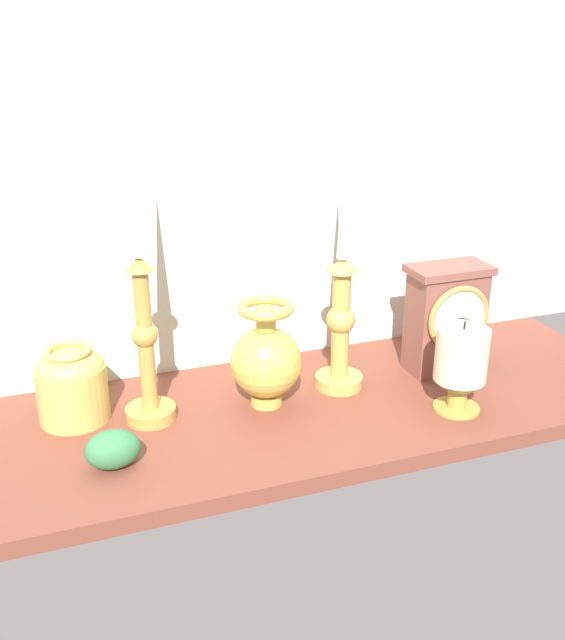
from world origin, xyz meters
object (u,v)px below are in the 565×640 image
(mantel_clock, at_px, (446,318))
(brass_vase_jar, at_px, (72,383))
(candlestick_tall_left, at_px, (144,321))
(pillar_candle_front, at_px, (461,362))
(candlestick_tall_center, at_px, (341,310))
(brass_vase_bulbous, at_px, (266,358))

(mantel_clock, relative_size, brass_vase_jar, 1.59)
(candlestick_tall_left, xyz_separation_m, pillar_candle_front, (0.43, -0.12, -0.08))
(candlestick_tall_left, bearing_deg, mantel_clock, -0.07)
(candlestick_tall_center, bearing_deg, brass_vase_jar, 174.89)
(candlestick_tall_center, bearing_deg, mantel_clock, -0.74)
(candlestick_tall_center, distance_m, brass_vase_jar, 0.40)
(brass_vase_bulbous, bearing_deg, candlestick_tall_center, 7.13)
(brass_vase_bulbous, bearing_deg, mantel_clock, 2.45)
(candlestick_tall_center, height_order, brass_vase_bulbous, candlestick_tall_center)
(pillar_candle_front, bearing_deg, brass_vase_jar, 163.14)
(mantel_clock, distance_m, pillar_candle_front, 0.13)
(candlestick_tall_left, relative_size, pillar_candle_front, 3.07)
(pillar_candle_front, bearing_deg, candlestick_tall_left, 163.91)
(candlestick_tall_left, relative_size, brass_vase_bulbous, 2.66)
(candlestick_tall_center, xyz_separation_m, brass_vase_bulbous, (-0.12, -0.02, -0.05))
(candlestick_tall_center, xyz_separation_m, pillar_candle_front, (0.13, -0.12, -0.05))
(brass_vase_bulbous, bearing_deg, pillar_candle_front, -23.03)
(mantel_clock, bearing_deg, candlestick_tall_center, 179.26)
(candlestick_tall_left, relative_size, brass_vase_jar, 3.85)
(candlestick_tall_left, bearing_deg, candlestick_tall_center, 0.35)
(candlestick_tall_left, bearing_deg, brass_vase_jar, 159.96)
(candlestick_tall_center, bearing_deg, brass_vase_bulbous, -172.87)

